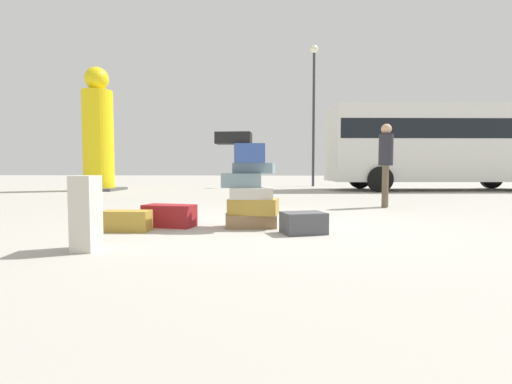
{
  "coord_description": "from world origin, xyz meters",
  "views": [
    {
      "loc": [
        0.11,
        -5.65,
        0.83
      ],
      "look_at": [
        -0.38,
        0.78,
        0.44
      ],
      "focal_mm": 27.17,
      "sensor_mm": 36.0,
      "label": 1
    }
  ],
  "objects": [
    {
      "name": "suitcase_cream_white_trunk",
      "position": [
        -1.91,
        -1.88,
        0.38
      ],
      "size": [
        0.26,
        0.41,
        0.76
      ],
      "primitive_type": "cube",
      "rotation": [
        0.0,
        0.0,
        0.14
      ],
      "color": "beige",
      "rests_on": "ground"
    },
    {
      "name": "person_bearded_onlooker",
      "position": [
        2.23,
        2.78,
        1.06
      ],
      "size": [
        0.3,
        0.33,
        1.77
      ],
      "rotation": [
        0.0,
        0.0,
        -1.91
      ],
      "color": "brown",
      "rests_on": "ground"
    },
    {
      "name": "suitcase_tower",
      "position": [
        -0.4,
        -0.27,
        0.55
      ],
      "size": [
        0.87,
        0.6,
        1.33
      ],
      "color": "olive",
      "rests_on": "ground"
    },
    {
      "name": "yellow_dummy_statue",
      "position": [
        -6.92,
        8.48,
        2.05
      ],
      "size": [
        1.56,
        1.56,
        4.59
      ],
      "color": "yellow",
      "rests_on": "ground"
    },
    {
      "name": "ground_plane",
      "position": [
        0.0,
        0.0,
        0.0
      ],
      "size": [
        80.0,
        80.0,
        0.0
      ],
      "primitive_type": "plane",
      "color": "#ADA89E"
    },
    {
      "name": "lamp_post",
      "position": [
        1.39,
        12.57,
        4.19
      ],
      "size": [
        0.36,
        0.36,
        6.46
      ],
      "color": "#333338",
      "rests_on": "ground"
    },
    {
      "name": "suitcase_maroon_foreground_far",
      "position": [
        -1.54,
        -0.28,
        0.16
      ],
      "size": [
        0.77,
        0.49,
        0.31
      ],
      "primitive_type": "cube",
      "rotation": [
        0.0,
        0.0,
        -0.2
      ],
      "color": "maroon",
      "rests_on": "ground"
    },
    {
      "name": "suitcase_tan_foreground_near",
      "position": [
        -1.98,
        -0.71,
        0.14
      ],
      "size": [
        0.61,
        0.31,
        0.27
      ],
      "primitive_type": "cube",
      "rotation": [
        0.0,
        0.0,
        0.02
      ],
      "color": "#B28C33",
      "rests_on": "ground"
    },
    {
      "name": "parked_bus",
      "position": [
        6.07,
        9.76,
        1.83
      ],
      "size": [
        8.73,
        3.34,
        3.15
      ],
      "rotation": [
        0.0,
        0.0,
        0.09
      ],
      "color": "silver",
      "rests_on": "ground"
    },
    {
      "name": "suitcase_charcoal_right_side",
      "position": [
        0.34,
        -0.72,
        0.14
      ],
      "size": [
        0.63,
        0.55,
        0.27
      ],
      "primitive_type": "cube",
      "rotation": [
        0.0,
        0.0,
        0.33
      ],
      "color": "#4C4C51",
      "rests_on": "ground"
    }
  ]
}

